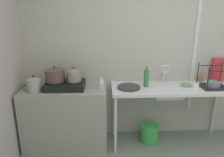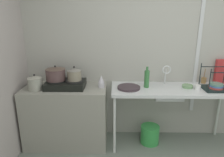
{
  "view_description": "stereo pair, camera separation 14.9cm",
  "coord_description": "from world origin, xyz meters",
  "px_view_note": "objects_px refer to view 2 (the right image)",
  "views": [
    {
      "loc": [
        -0.85,
        -1.12,
        1.77
      ],
      "look_at": [
        -0.75,
        1.54,
        0.96
      ],
      "focal_mm": 33.9,
      "sensor_mm": 36.0,
      "label": 1
    },
    {
      "loc": [
        -0.7,
        -1.12,
        1.77
      ],
      "look_at": [
        -0.75,
        1.54,
        0.96
      ],
      "focal_mm": 33.9,
      "sensor_mm": 36.0,
      "label": 2
    }
  ],
  "objects_px": {
    "dish_rack": "(216,86)",
    "utensil_jar": "(204,80)",
    "pot_on_left_burner": "(56,74)",
    "pot_on_right_burner": "(74,74)",
    "frying_pan": "(129,88)",
    "small_bowl_on_drainboard": "(188,86)",
    "faucet": "(166,72)",
    "bottle_by_sink": "(147,79)",
    "sink_basin": "(167,93)",
    "bucket_on_floor": "(150,134)",
    "cereal_box": "(222,71)",
    "stove": "(66,84)",
    "cup_by_rack": "(198,87)",
    "pot_beside_stove": "(35,83)",
    "percolator": "(101,82)"
  },
  "relations": [
    {
      "from": "dish_rack",
      "to": "utensil_jar",
      "type": "height_order",
      "value": "dish_rack"
    },
    {
      "from": "pot_on_left_burner",
      "to": "pot_on_right_burner",
      "type": "relative_size",
      "value": 1.37
    },
    {
      "from": "frying_pan",
      "to": "small_bowl_on_drainboard",
      "type": "relative_size",
      "value": 2.17
    },
    {
      "from": "small_bowl_on_drainboard",
      "to": "faucet",
      "type": "bearing_deg",
      "value": 155.08
    },
    {
      "from": "small_bowl_on_drainboard",
      "to": "bottle_by_sink",
      "type": "xyz_separation_m",
      "value": [
        -0.55,
        0.01,
        0.1
      ]
    },
    {
      "from": "sink_basin",
      "to": "small_bowl_on_drainboard",
      "type": "height_order",
      "value": "small_bowl_on_drainboard"
    },
    {
      "from": "small_bowl_on_drainboard",
      "to": "bucket_on_floor",
      "type": "bearing_deg",
      "value": -177.45
    },
    {
      "from": "pot_on_right_burner",
      "to": "cereal_box",
      "type": "distance_m",
      "value": 2.04
    },
    {
      "from": "pot_on_left_burner",
      "to": "small_bowl_on_drainboard",
      "type": "xyz_separation_m",
      "value": [
        1.75,
        0.02,
        -0.17
      ]
    },
    {
      "from": "pot_on_right_burner",
      "to": "small_bowl_on_drainboard",
      "type": "relative_size",
      "value": 1.36
    },
    {
      "from": "stove",
      "to": "cup_by_rack",
      "type": "height_order",
      "value": "stove"
    },
    {
      "from": "faucet",
      "to": "utensil_jar",
      "type": "bearing_deg",
      "value": 7.52
    },
    {
      "from": "pot_on_right_burner",
      "to": "bucket_on_floor",
      "type": "bearing_deg",
      "value": 0.13
    },
    {
      "from": "stove",
      "to": "frying_pan",
      "type": "height_order",
      "value": "stove"
    },
    {
      "from": "pot_on_right_burner",
      "to": "pot_on_left_burner",
      "type": "bearing_deg",
      "value": -180.0
    },
    {
      "from": "dish_rack",
      "to": "utensil_jar",
      "type": "bearing_deg",
      "value": 103.96
    },
    {
      "from": "pot_on_right_burner",
      "to": "bucket_on_floor",
      "type": "xyz_separation_m",
      "value": [
        1.03,
        0.0,
        -0.89
      ]
    },
    {
      "from": "sink_basin",
      "to": "cup_by_rack",
      "type": "distance_m",
      "value": 0.39
    },
    {
      "from": "pot_on_right_burner",
      "to": "dish_rack",
      "type": "bearing_deg",
      "value": -0.83
    },
    {
      "from": "pot_on_right_burner",
      "to": "frying_pan",
      "type": "xyz_separation_m",
      "value": [
        0.72,
        -0.03,
        -0.17
      ]
    },
    {
      "from": "pot_beside_stove",
      "to": "sink_basin",
      "type": "bearing_deg",
      "value": 2.78
    },
    {
      "from": "pot_beside_stove",
      "to": "frying_pan",
      "type": "bearing_deg",
      "value": 3.05
    },
    {
      "from": "stove",
      "to": "sink_basin",
      "type": "height_order",
      "value": "stove"
    },
    {
      "from": "cup_by_rack",
      "to": "bottle_by_sink",
      "type": "bearing_deg",
      "value": 172.61
    },
    {
      "from": "pot_on_right_burner",
      "to": "small_bowl_on_drainboard",
      "type": "bearing_deg",
      "value": 0.88
    },
    {
      "from": "utensil_jar",
      "to": "bottle_by_sink",
      "type": "bearing_deg",
      "value": -167.17
    },
    {
      "from": "cup_by_rack",
      "to": "small_bowl_on_drainboard",
      "type": "bearing_deg",
      "value": 143.69
    },
    {
      "from": "dish_rack",
      "to": "bottle_by_sink",
      "type": "xyz_separation_m",
      "value": [
        -0.9,
        0.06,
        0.08
      ]
    },
    {
      "from": "stove",
      "to": "pot_beside_stove",
      "type": "distance_m",
      "value": 0.38
    },
    {
      "from": "bucket_on_floor",
      "to": "pot_on_left_burner",
      "type": "bearing_deg",
      "value": -179.9
    },
    {
      "from": "stove",
      "to": "pot_on_left_burner",
      "type": "distance_m",
      "value": 0.19
    },
    {
      "from": "pot_on_right_burner",
      "to": "bottle_by_sink",
      "type": "xyz_separation_m",
      "value": [
        0.96,
        0.03,
        -0.07
      ]
    },
    {
      "from": "stove",
      "to": "faucet",
      "type": "bearing_deg",
      "value": 6.21
    },
    {
      "from": "dish_rack",
      "to": "bottle_by_sink",
      "type": "relative_size",
      "value": 1.23
    },
    {
      "from": "pot_on_left_burner",
      "to": "sink_basin",
      "type": "distance_m",
      "value": 1.5
    },
    {
      "from": "stove",
      "to": "faucet",
      "type": "xyz_separation_m",
      "value": [
        1.36,
        0.15,
        0.14
      ]
    },
    {
      "from": "utensil_jar",
      "to": "small_bowl_on_drainboard",
      "type": "bearing_deg",
      "value": -145.55
    },
    {
      "from": "sink_basin",
      "to": "small_bowl_on_drainboard",
      "type": "distance_m",
      "value": 0.28
    },
    {
      "from": "pot_on_right_burner",
      "to": "percolator",
      "type": "relative_size",
      "value": 1.13
    },
    {
      "from": "frying_pan",
      "to": "bucket_on_floor",
      "type": "xyz_separation_m",
      "value": [
        0.32,
        0.03,
        -0.72
      ]
    },
    {
      "from": "sink_basin",
      "to": "bottle_by_sink",
      "type": "distance_m",
      "value": 0.33
    },
    {
      "from": "bottle_by_sink",
      "to": "bucket_on_floor",
      "type": "height_order",
      "value": "bottle_by_sink"
    },
    {
      "from": "pot_beside_stove",
      "to": "bucket_on_floor",
      "type": "bearing_deg",
      "value": 3.6
    },
    {
      "from": "pot_on_left_burner",
      "to": "percolator",
      "type": "xyz_separation_m",
      "value": [
        0.6,
        0.01,
        -0.11
      ]
    },
    {
      "from": "pot_beside_stove",
      "to": "faucet",
      "type": "height_order",
      "value": "faucet"
    },
    {
      "from": "frying_pan",
      "to": "cereal_box",
      "type": "distance_m",
      "value": 1.34
    },
    {
      "from": "pot_on_left_burner",
      "to": "utensil_jar",
      "type": "relative_size",
      "value": 1.24
    },
    {
      "from": "stove",
      "to": "cup_by_rack",
      "type": "xyz_separation_m",
      "value": [
        1.73,
        -0.05,
        -0.02
      ]
    },
    {
      "from": "small_bowl_on_drainboard",
      "to": "bottle_by_sink",
      "type": "bearing_deg",
      "value": 179.2
    },
    {
      "from": "bucket_on_floor",
      "to": "frying_pan",
      "type": "bearing_deg",
      "value": -174.3
    }
  ]
}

